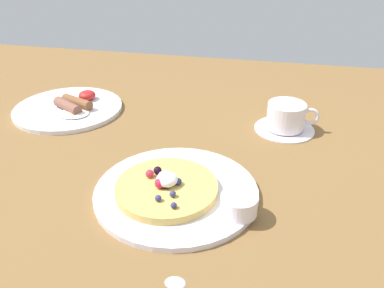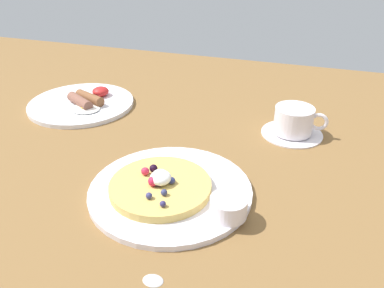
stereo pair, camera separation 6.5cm
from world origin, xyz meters
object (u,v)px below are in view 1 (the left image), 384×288
at_px(pancake_plate, 176,191).
at_px(syrup_ramekin, 239,204).
at_px(breakfast_plate, 68,109).
at_px(coffee_saucer, 284,128).
at_px(coffee_cup, 287,115).

xyz_separation_m(pancake_plate, syrup_ramekin, (0.11, -0.04, 0.02)).
relative_size(breakfast_plate, coffee_saucer, 1.97).
xyz_separation_m(syrup_ramekin, coffee_cup, (0.07, 0.33, 0.01)).
distance_m(breakfast_plate, coffee_saucer, 0.53).
distance_m(syrup_ramekin, coffee_cup, 0.33).
bearing_deg(syrup_ramekin, coffee_saucer, 77.90).
height_order(pancake_plate, coffee_saucer, pancake_plate).
height_order(pancake_plate, breakfast_plate, same).
bearing_deg(breakfast_plate, coffee_cup, 0.67).
bearing_deg(coffee_saucer, coffee_cup, 0.69).
bearing_deg(coffee_saucer, syrup_ramekin, -102.10).
xyz_separation_m(syrup_ramekin, coffee_saucer, (0.07, 0.33, -0.02)).
bearing_deg(pancake_plate, syrup_ramekin, -19.98).
relative_size(syrup_ramekin, coffee_saucer, 0.44).
height_order(coffee_saucer, coffee_cup, coffee_cup).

